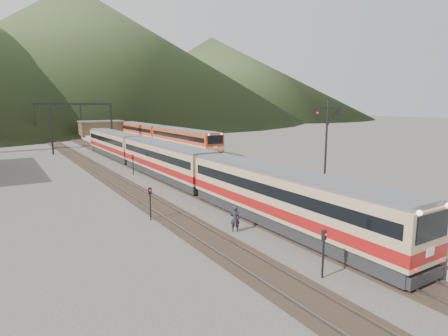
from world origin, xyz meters
TOP-DOWN VIEW (x-y plane):
  - ground at (0.00, 0.00)m, footprint 400.00×400.00m
  - track_main at (0.00, 40.00)m, footprint 2.60×200.00m
  - track_far at (-5.00, 40.00)m, footprint 2.60×200.00m
  - track_second at (11.50, 40.00)m, footprint 2.60×200.00m
  - platform at (5.60, 38.00)m, footprint 8.00×100.00m
  - gantry_near at (-2.85, 55.00)m, footprint 9.55×0.25m
  - gantry_far at (-2.85, 80.00)m, footprint 9.55×0.25m
  - station_shed at (5.60, 78.00)m, footprint 9.40×4.40m
  - hill_b at (30.00, 230.00)m, footprint 220.00×220.00m
  - hill_c at (110.00, 210.00)m, footprint 160.00×160.00m
  - main_train at (0.00, 28.19)m, footprint 2.78×57.01m
  - second_train at (11.50, 57.99)m, footprint 3.05×41.55m
  - signal_mast at (3.58, 9.06)m, footprint 2.18×0.51m
  - short_signal_a at (-2.97, 2.82)m, footprint 0.26×0.22m
  - short_signal_b at (-2.26, 31.85)m, footprint 0.24×0.18m
  - short_signal_c at (-6.54, 15.16)m, footprint 0.23×0.17m
  - worker at (-2.90, 10.19)m, footprint 0.71×0.66m

SIDE VIEW (x-z plane):
  - ground at x=0.00m, z-range 0.00..0.00m
  - track_main at x=0.00m, z-range -0.05..0.18m
  - track_far at x=-5.00m, z-range -0.05..0.18m
  - track_second at x=11.50m, z-range -0.05..0.18m
  - platform at x=5.60m, z-range 0.00..1.00m
  - worker at x=-2.90m, z-range 0.00..1.63m
  - short_signal_a at x=-2.97m, z-range 0.33..2.60m
  - short_signal_b at x=-2.26m, z-range 0.33..2.60m
  - short_signal_c at x=-6.54m, z-range 0.33..2.60m
  - main_train at x=0.00m, z-range 0.23..3.62m
  - second_train at x=11.50m, z-range 0.23..3.96m
  - station_shed at x=5.60m, z-range 1.02..4.12m
  - signal_mast at x=3.58m, z-range 1.78..8.96m
  - gantry_near at x=-2.85m, z-range 1.59..9.59m
  - gantry_far at x=-2.85m, z-range 1.59..9.59m
  - hill_c at x=110.00m, z-range 0.00..50.00m
  - hill_b at x=30.00m, z-range 0.00..75.00m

